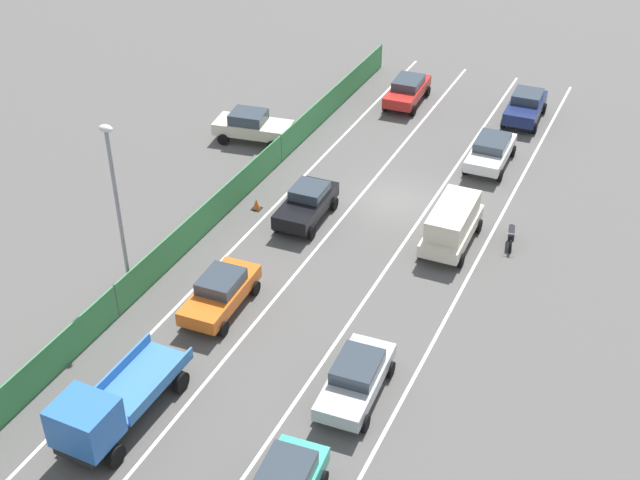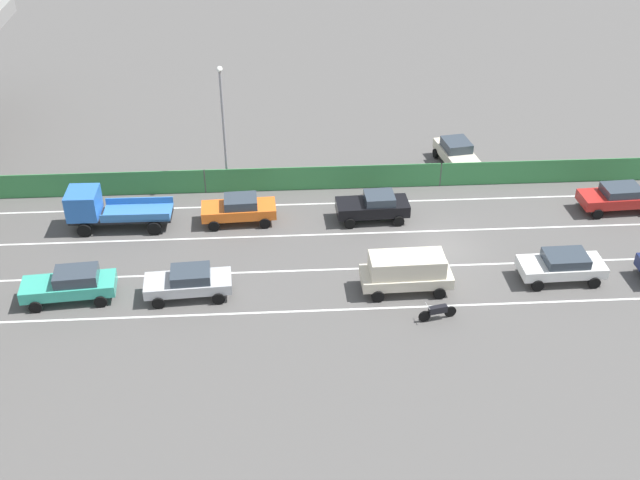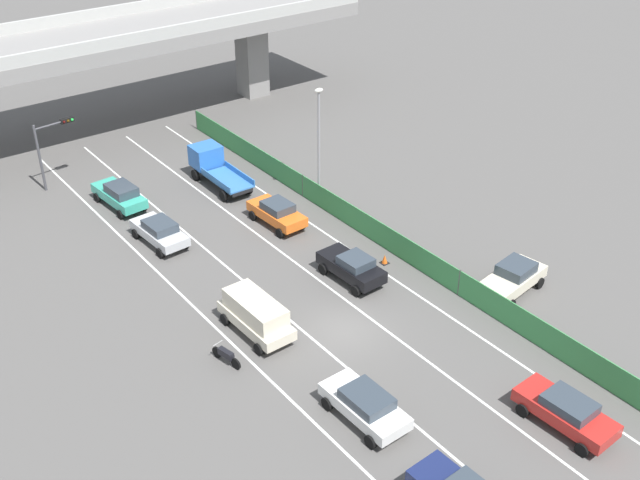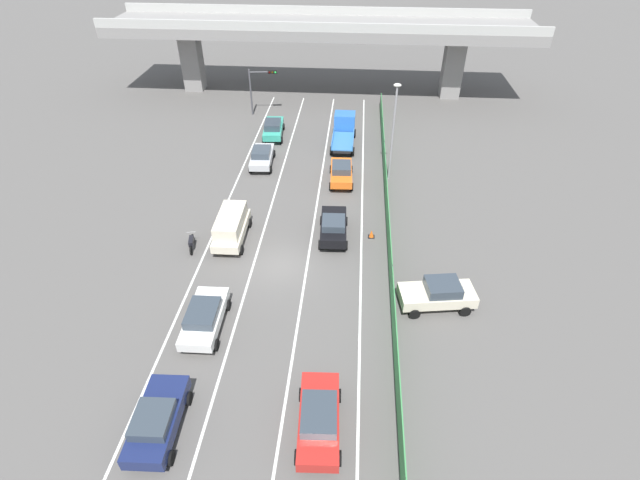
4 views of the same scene
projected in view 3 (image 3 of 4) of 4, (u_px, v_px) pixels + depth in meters
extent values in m
plane|color=#565451|center=(344.00, 330.00, 40.60)|extent=(300.00, 300.00, 0.00)
cube|color=silver|center=(197.00, 310.00, 42.10)|extent=(0.14, 48.20, 0.01)
cube|color=silver|center=(252.00, 288.00, 43.89)|extent=(0.14, 48.20, 0.01)
cube|color=silver|center=(303.00, 268.00, 45.69)|extent=(0.14, 48.20, 0.01)
cube|color=silver|center=(349.00, 249.00, 47.49)|extent=(0.14, 48.20, 0.01)
cube|color=gray|center=(81.00, 45.00, 59.02)|extent=(47.09, 8.44, 1.07)
cube|color=#B2B2AD|center=(101.00, 45.00, 55.74)|extent=(47.09, 0.30, 0.90)
cube|color=#B2B2AD|center=(59.00, 20.00, 61.30)|extent=(47.09, 0.30, 0.90)
cube|color=gray|center=(252.00, 58.00, 68.76)|extent=(2.13, 2.13, 6.69)
cube|color=#3D8E4C|center=(373.00, 229.00, 48.02)|extent=(0.06, 44.20, 1.58)
cylinder|color=#4C514C|center=(459.00, 283.00, 42.96)|extent=(0.10, 0.10, 1.58)
cylinder|color=#4C514C|center=(303.00, 186.00, 53.09)|extent=(0.10, 0.10, 1.58)
cylinder|color=#4C514C|center=(197.00, 120.00, 63.21)|extent=(0.10, 0.10, 1.58)
cube|color=red|center=(565.00, 412.00, 34.25)|extent=(2.00, 4.62, 0.62)
cube|color=#333D47|center=(570.00, 404.00, 33.89)|extent=(1.67, 2.23, 0.48)
cylinder|color=black|center=(523.00, 410.00, 35.02)|extent=(0.25, 0.65, 0.64)
cylinder|color=black|center=(547.00, 393.00, 36.00)|extent=(0.25, 0.65, 0.64)
cylinder|color=black|center=(582.00, 450.00, 32.99)|extent=(0.25, 0.65, 0.64)
cylinder|color=black|center=(606.00, 430.00, 33.96)|extent=(0.25, 0.65, 0.64)
cylinder|color=black|center=(448.00, 474.00, 31.85)|extent=(0.25, 0.65, 0.64)
cube|color=orange|center=(277.00, 214.00, 49.73)|extent=(1.93, 4.37, 0.61)
cube|color=#333D47|center=(278.00, 206.00, 49.34)|extent=(1.61, 1.96, 0.53)
cylinder|color=black|center=(253.00, 215.00, 50.46)|extent=(0.25, 0.65, 0.64)
cylinder|color=black|center=(274.00, 207.00, 51.40)|extent=(0.25, 0.65, 0.64)
cylinder|color=black|center=(280.00, 233.00, 48.53)|extent=(0.25, 0.65, 0.64)
cylinder|color=black|center=(302.00, 224.00, 49.47)|extent=(0.25, 0.65, 0.64)
cube|color=beige|center=(256.00, 320.00, 40.06)|extent=(1.95, 4.66, 0.59)
cube|color=beige|center=(255.00, 308.00, 39.66)|extent=(1.71, 3.82, 0.97)
cylinder|color=black|center=(225.00, 319.00, 40.86)|extent=(0.23, 0.64, 0.64)
cylinder|color=black|center=(254.00, 307.00, 41.84)|extent=(0.23, 0.64, 0.64)
cylinder|color=black|center=(259.00, 349.00, 38.75)|extent=(0.23, 0.64, 0.64)
cylinder|color=black|center=(289.00, 335.00, 39.72)|extent=(0.23, 0.64, 0.64)
cube|color=silver|center=(364.00, 406.00, 34.64)|extent=(1.94, 4.43, 0.57)
cube|color=#333D47|center=(367.00, 399.00, 34.27)|extent=(1.67, 2.22, 0.49)
cylinder|color=black|center=(327.00, 404.00, 35.39)|extent=(0.24, 0.65, 0.64)
cylinder|color=black|center=(358.00, 387.00, 36.36)|extent=(0.24, 0.65, 0.64)
cylinder|color=black|center=(371.00, 442.00, 33.38)|extent=(0.24, 0.65, 0.64)
cylinder|color=black|center=(402.00, 423.00, 34.35)|extent=(0.24, 0.65, 0.64)
cube|color=#B7BABC|center=(159.00, 232.00, 47.73)|extent=(2.01, 4.46, 0.55)
cube|color=#333D47|center=(160.00, 226.00, 47.35)|extent=(1.65, 2.06, 0.53)
cylinder|color=black|center=(136.00, 234.00, 48.44)|extent=(0.26, 0.65, 0.64)
cylinder|color=black|center=(160.00, 225.00, 49.41)|extent=(0.26, 0.65, 0.64)
cylinder|color=black|center=(160.00, 253.00, 46.50)|extent=(0.26, 0.65, 0.64)
cylinder|color=black|center=(185.00, 243.00, 47.47)|extent=(0.26, 0.65, 0.64)
cube|color=black|center=(351.00, 267.00, 44.26)|extent=(1.92, 4.27, 0.69)
cube|color=#333D47|center=(356.00, 261.00, 43.69)|extent=(1.61, 1.77, 0.49)
cylinder|color=black|center=(323.00, 269.00, 44.99)|extent=(0.25, 0.65, 0.64)
cylinder|color=black|center=(346.00, 259.00, 45.95)|extent=(0.25, 0.65, 0.64)
cylinder|color=black|center=(356.00, 291.00, 43.09)|extent=(0.25, 0.65, 0.64)
cylinder|color=black|center=(379.00, 280.00, 44.04)|extent=(0.25, 0.65, 0.64)
cube|color=teal|center=(119.00, 196.00, 51.83)|extent=(2.09, 4.74, 0.62)
cube|color=#333D47|center=(121.00, 190.00, 51.23)|extent=(1.67, 2.24, 0.59)
cylinder|color=black|center=(97.00, 198.00, 52.59)|extent=(0.27, 0.66, 0.64)
cylinder|color=black|center=(120.00, 190.00, 53.57)|extent=(0.27, 0.66, 0.64)
cylinder|color=black|center=(120.00, 214.00, 50.58)|extent=(0.27, 0.66, 0.64)
cylinder|color=black|center=(143.00, 206.00, 51.55)|extent=(0.27, 0.66, 0.64)
cube|color=black|center=(221.00, 177.00, 54.34)|extent=(1.63, 5.81, 0.25)
cube|color=blue|center=(206.00, 156.00, 55.29)|extent=(1.98, 1.76, 1.52)
cube|color=#3875BC|center=(228.00, 180.00, 53.59)|extent=(2.00, 3.93, 0.10)
cube|color=#3875BC|center=(216.00, 181.00, 53.00)|extent=(0.12, 3.91, 0.44)
cube|color=#3875BC|center=(240.00, 173.00, 53.96)|extent=(0.12, 3.91, 0.44)
cylinder|color=black|center=(195.00, 175.00, 55.37)|extent=(0.27, 0.80, 0.80)
cylinder|color=black|center=(220.00, 168.00, 56.37)|extent=(0.27, 0.80, 0.80)
cylinder|color=black|center=(224.00, 196.00, 52.64)|extent=(0.27, 0.80, 0.80)
cylinder|color=black|center=(248.00, 188.00, 53.64)|extent=(0.27, 0.80, 0.80)
cylinder|color=black|center=(217.00, 352.00, 38.57)|extent=(0.22, 0.61, 0.60)
cylinder|color=black|center=(236.00, 364.00, 37.81)|extent=(0.22, 0.61, 0.60)
cube|color=black|center=(226.00, 354.00, 38.05)|extent=(0.47, 0.96, 0.36)
cylinder|color=#B2B2B2|center=(218.00, 343.00, 38.19)|extent=(0.59, 0.15, 0.03)
cube|color=beige|center=(512.00, 280.00, 43.18)|extent=(4.55, 2.48, 0.66)
cube|color=#333D47|center=(516.00, 268.00, 43.02)|extent=(2.13, 1.89, 0.59)
cylinder|color=black|center=(511.00, 305.00, 41.98)|extent=(0.67, 0.31, 0.64)
cylinder|color=black|center=(482.00, 291.00, 43.09)|extent=(0.67, 0.31, 0.64)
cylinder|color=black|center=(540.00, 283.00, 43.78)|extent=(0.67, 0.31, 0.64)
cylinder|color=black|center=(511.00, 270.00, 44.89)|extent=(0.67, 0.31, 0.64)
cylinder|color=#47474C|center=(40.00, 158.00, 53.01)|extent=(0.18, 0.18, 4.81)
cylinder|color=#47474C|center=(53.00, 124.00, 52.71)|extent=(2.65, 0.43, 0.12)
cube|color=black|center=(67.00, 120.00, 53.34)|extent=(0.99, 0.39, 0.32)
sphere|color=#390706|center=(64.00, 122.00, 53.06)|extent=(0.20, 0.20, 0.20)
sphere|color=#3B2806|center=(68.00, 121.00, 53.24)|extent=(0.20, 0.20, 0.20)
sphere|color=green|center=(72.00, 120.00, 53.42)|extent=(0.20, 0.20, 0.20)
cylinder|color=gray|center=(319.00, 150.00, 50.74)|extent=(0.16, 0.16, 7.71)
ellipsoid|color=silver|center=(319.00, 90.00, 48.67)|extent=(0.60, 0.36, 0.28)
cone|color=orange|center=(385.00, 259.00, 46.00)|extent=(0.36, 0.36, 0.58)
cube|color=black|center=(384.00, 263.00, 46.14)|extent=(0.47, 0.47, 0.03)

